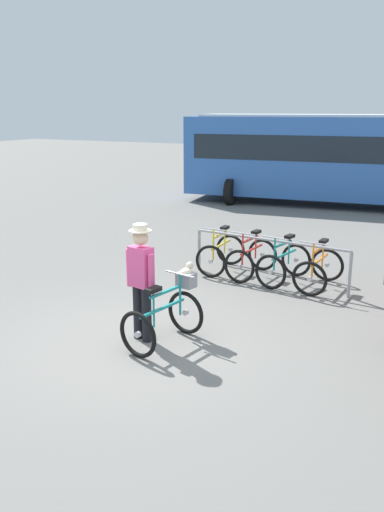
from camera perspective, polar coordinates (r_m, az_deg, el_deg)
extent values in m
plane|color=slate|center=(7.76, -5.52, -9.30)|extent=(80.00, 80.00, 0.00)
cylinder|color=#99999E|center=(10.99, 0.78, 0.66)|extent=(0.06, 0.06, 0.85)
cylinder|color=#99999E|center=(9.76, 16.66, -1.95)|extent=(0.06, 0.06, 0.85)
cylinder|color=#99999E|center=(10.17, 8.34, 1.73)|extent=(3.14, 0.34, 0.05)
torus|color=black|center=(11.41, 4.17, 0.69)|extent=(0.66, 0.09, 0.66)
cylinder|color=#B7B7BC|center=(11.41, 4.17, 0.69)|extent=(0.08, 0.06, 0.08)
torus|color=black|center=(10.51, 2.02, -0.59)|extent=(0.66, 0.09, 0.66)
cylinder|color=#B7B7BC|center=(10.51, 2.02, -0.59)|extent=(0.08, 0.06, 0.08)
cube|color=yellow|center=(10.90, 3.15, 1.21)|extent=(0.05, 0.92, 0.04)
cube|color=yellow|center=(10.80, 3.06, 2.31)|extent=(0.04, 0.61, 0.04)
cylinder|color=yellow|center=(11.05, 3.54, 1.67)|extent=(0.03, 0.03, 0.55)
cube|color=black|center=(10.99, 3.56, 3.07)|extent=(0.12, 0.24, 0.06)
cylinder|color=yellow|center=(10.54, 2.31, 1.22)|extent=(0.03, 0.03, 0.63)
cylinder|color=#B7B7BC|center=(10.46, 2.33, 2.89)|extent=(0.52, 0.03, 0.03)
torus|color=black|center=(11.09, 7.60, 0.14)|extent=(0.67, 0.15, 0.66)
cylinder|color=#B7B7BC|center=(11.09, 7.60, 0.14)|extent=(0.09, 0.07, 0.08)
torus|color=black|center=(10.21, 5.11, -1.14)|extent=(0.67, 0.15, 0.66)
cylinder|color=#B7B7BC|center=(10.21, 5.11, -1.14)|extent=(0.09, 0.07, 0.08)
cube|color=red|center=(10.58, 6.45, 0.70)|extent=(0.13, 0.92, 0.04)
cube|color=red|center=(10.49, 6.36, 1.83)|extent=(0.10, 0.61, 0.04)
cylinder|color=red|center=(10.73, 6.90, 1.17)|extent=(0.03, 0.03, 0.55)
cube|color=black|center=(10.67, 6.94, 2.60)|extent=(0.14, 0.25, 0.06)
cylinder|color=red|center=(10.23, 5.48, 0.72)|extent=(0.03, 0.03, 0.63)
cylinder|color=#B7B7BC|center=(10.15, 5.52, 2.44)|extent=(0.52, 0.08, 0.03)
torus|color=black|center=(10.80, 11.16, -0.43)|extent=(0.66, 0.21, 0.66)
cylinder|color=#B7B7BC|center=(10.80, 11.16, -0.43)|extent=(0.09, 0.08, 0.08)
torus|color=black|center=(9.94, 8.46, -1.71)|extent=(0.66, 0.21, 0.66)
cylinder|color=#B7B7BC|center=(9.94, 8.46, -1.71)|extent=(0.09, 0.08, 0.08)
cube|color=teal|center=(10.31, 9.93, 0.15)|extent=(0.21, 0.91, 0.04)
cube|color=teal|center=(10.21, 9.85, 1.31)|extent=(0.15, 0.61, 0.04)
cylinder|color=teal|center=(10.45, 10.42, 0.63)|extent=(0.03, 0.03, 0.55)
cube|color=black|center=(10.38, 10.49, 2.09)|extent=(0.16, 0.26, 0.06)
cylinder|color=teal|center=(9.95, 8.89, 0.18)|extent=(0.03, 0.03, 0.63)
cylinder|color=#B7B7BC|center=(9.88, 8.96, 1.95)|extent=(0.52, 0.12, 0.03)
torus|color=black|center=(10.60, 14.38, -0.94)|extent=(0.67, 0.14, 0.66)
cylinder|color=#B7B7BC|center=(10.60, 14.38, -0.94)|extent=(0.08, 0.07, 0.08)
torus|color=black|center=(9.67, 12.55, -2.42)|extent=(0.67, 0.14, 0.66)
cylinder|color=#B7B7BC|center=(9.67, 12.55, -2.42)|extent=(0.08, 0.07, 0.08)
cube|color=orange|center=(10.07, 13.59, -0.42)|extent=(0.10, 0.92, 0.04)
cube|color=orange|center=(9.97, 13.58, 0.75)|extent=(0.08, 0.61, 0.04)
cylinder|color=orange|center=(10.23, 13.93, 0.09)|extent=(0.03, 0.03, 0.55)
cube|color=black|center=(10.16, 14.03, 1.58)|extent=(0.14, 0.25, 0.06)
cylinder|color=orange|center=(9.69, 12.90, -0.45)|extent=(0.03, 0.03, 0.63)
cylinder|color=#B7B7BC|center=(9.61, 13.01, 1.35)|extent=(0.52, 0.06, 0.03)
torus|color=black|center=(7.22, -5.88, -8.43)|extent=(0.66, 0.18, 0.66)
cylinder|color=#B7B7BC|center=(7.22, -5.88, -8.43)|extent=(0.09, 0.07, 0.08)
torus|color=black|center=(7.92, -0.71, -6.12)|extent=(0.66, 0.18, 0.66)
cylinder|color=#B7B7BC|center=(7.92, -0.71, -6.12)|extent=(0.09, 0.07, 0.08)
cube|color=teal|center=(7.47, -3.19, -5.64)|extent=(0.21, 0.91, 0.04)
cube|color=teal|center=(7.43, -2.96, -3.91)|extent=(0.15, 0.61, 0.04)
cylinder|color=teal|center=(7.33, -4.15, -5.68)|extent=(0.03, 0.03, 0.55)
cube|color=black|center=(7.23, -4.20, -3.65)|extent=(0.16, 0.26, 0.06)
cylinder|color=teal|center=(7.72, -1.29, -4.21)|extent=(0.03, 0.03, 0.63)
cylinder|color=#B7B7BC|center=(7.61, -1.30, -1.98)|extent=(0.52, 0.13, 0.03)
cube|color=gray|center=(7.76, -0.62, -2.57)|extent=(0.29, 0.25, 0.22)
ellipsoid|color=beige|center=(7.73, -0.63, -1.87)|extent=(0.21, 0.19, 0.16)
sphere|color=beige|center=(7.76, -0.25, -1.02)|extent=(0.11, 0.11, 0.11)
cylinder|color=black|center=(7.65, -4.91, -6.32)|extent=(0.14, 0.14, 0.82)
cylinder|color=black|center=(7.77, -5.85, -5.98)|extent=(0.14, 0.14, 0.82)
cube|color=#E54C8C|center=(7.48, -5.52, -1.16)|extent=(0.38, 0.27, 0.58)
cylinder|color=#E54C8C|center=(7.33, -4.43, -1.90)|extent=(0.09, 0.09, 0.55)
cylinder|color=#E54C8C|center=(7.64, -6.76, -1.24)|extent=(0.09, 0.09, 0.55)
sphere|color=beige|center=(7.37, -5.60, 1.96)|extent=(0.22, 0.22, 0.22)
cylinder|color=beige|center=(7.35, -5.62, 2.72)|extent=(0.32, 0.32, 0.02)
cylinder|color=beige|center=(7.34, -5.63, 3.10)|extent=(0.20, 0.20, 0.09)
cube|color=#3366B7|center=(19.16, 14.81, 10.27)|extent=(10.23, 3.69, 2.70)
cube|color=#19232D|center=(19.13, 14.89, 11.32)|extent=(9.44, 3.61, 0.84)
cube|color=silver|center=(19.09, 15.11, 14.42)|extent=(9.21, 3.32, 0.08)
cylinder|color=black|center=(18.70, 4.13, 6.92)|extent=(0.36, 0.92, 0.90)
cylinder|color=black|center=(21.09, 6.08, 7.86)|extent=(0.36, 0.92, 0.90)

